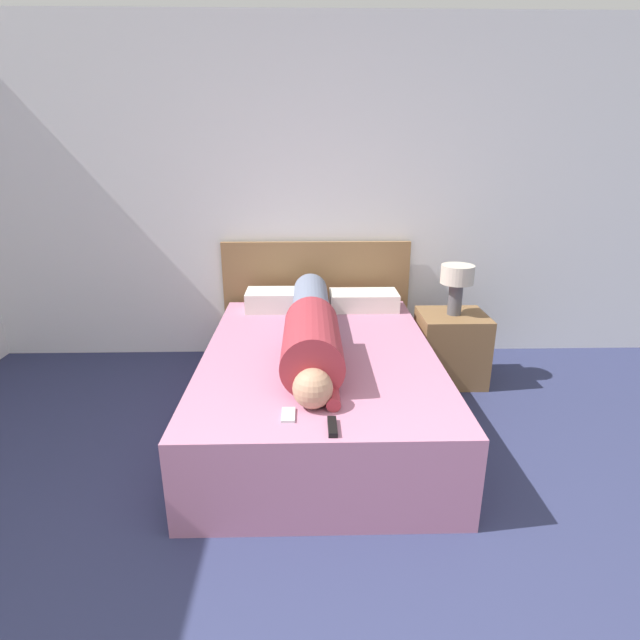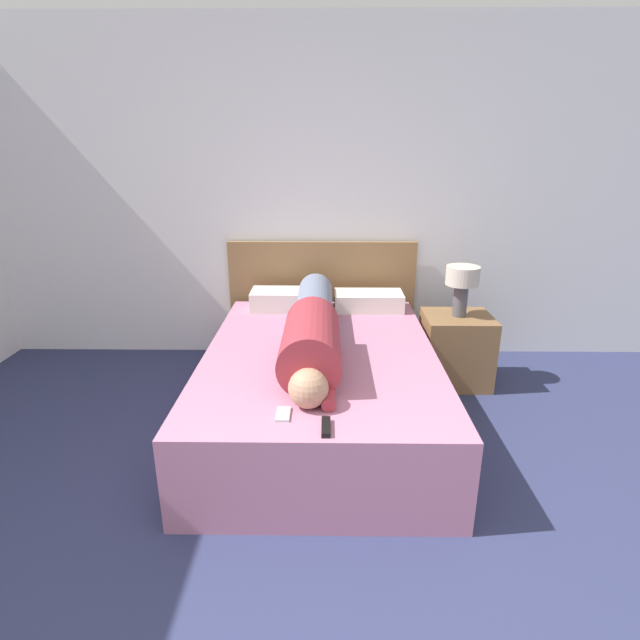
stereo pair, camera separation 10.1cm
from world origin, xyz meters
The scene contains 10 objects.
wall_back centered at (0.00, 3.36, 1.30)m, with size 6.38×0.06×2.60m.
bed centered at (0.05, 2.16, 0.24)m, with size 1.41×2.05×0.49m.
headboard centered at (0.05, 3.29, 0.48)m, with size 1.53×0.04×0.96m.
nightstand centered at (1.05, 2.73, 0.26)m, with size 0.48×0.43×0.52m.
table_lamp centered at (1.05, 2.73, 0.78)m, with size 0.23×0.23×0.36m.
person_lying centered at (0.01, 2.16, 0.63)m, with size 0.32×1.74×0.32m.
pillow_near_headboard centered at (-0.21, 2.99, 0.56)m, with size 0.55×0.28×0.15m.
pillow_second centered at (0.41, 2.99, 0.56)m, with size 0.52×0.28×0.13m.
tv_remote centered at (0.09, 1.24, 0.50)m, with size 0.04×0.15×0.02m.
cell_phone centered at (-0.11, 1.36, 0.50)m, with size 0.06×0.13×0.01m.
Camera 1 is at (-0.01, -0.69, 1.67)m, focal length 28.00 mm.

